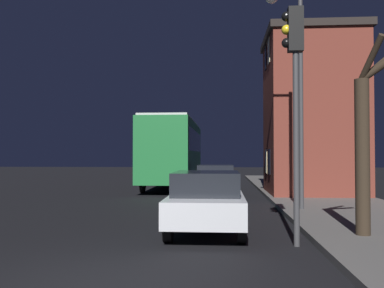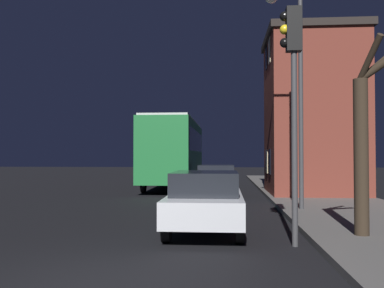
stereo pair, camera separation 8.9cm
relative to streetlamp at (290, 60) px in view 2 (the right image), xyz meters
The scene contains 8 objects.
ground_plane 9.76m from the streetlamp, 115.17° to the right, with size 120.00×120.00×0.00m, color black.
brick_building 6.16m from the streetlamp, 72.26° to the left, with size 4.16×4.63×7.13m.
streetlamp is the anchor object (origin of this frame).
traffic_light 5.18m from the streetlamp, 98.03° to the right, with size 0.43×0.24×4.81m.
bare_tree 5.24m from the streetlamp, 78.99° to the right, with size 1.08×0.94×4.10m.
bus 11.77m from the streetlamp, 115.28° to the left, with size 2.47×10.62×3.74m.
car_near_lane 5.89m from the streetlamp, 126.18° to the right, with size 1.71×4.10×1.43m.
car_mid_lane 8.15m from the streetlamp, 110.60° to the left, with size 1.84×4.48×1.37m.
Camera 2 is at (1.56, -5.95, 1.81)m, focal length 40.00 mm.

